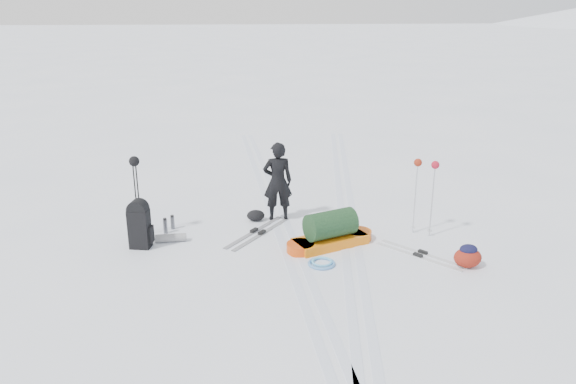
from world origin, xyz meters
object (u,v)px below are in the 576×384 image
skier (278,182)px  ski_poles_black (135,171)px  expedition_rucksack (143,225)px  pulk_sled (330,233)px

skier → ski_poles_black: 2.77m
skier → expedition_rucksack: bearing=22.6°
skier → pulk_sled: bearing=119.9°
pulk_sled → expedition_rucksack: expedition_rucksack is taller
expedition_rucksack → ski_poles_black: (-0.16, 0.54, 0.85)m
skier → expedition_rucksack: 2.77m
pulk_sled → expedition_rucksack: (-3.35, 0.24, 0.17)m
pulk_sled → ski_poles_black: ski_poles_black is taller
skier → pulk_sled: skier is taller
expedition_rucksack → skier: bearing=36.4°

